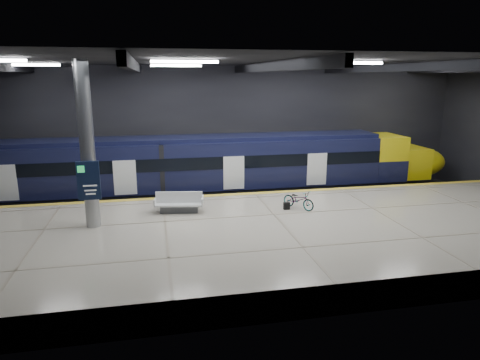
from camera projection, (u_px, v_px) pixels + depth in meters
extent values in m
plane|color=black|center=(268.00, 229.00, 21.04)|extent=(30.00, 30.00, 0.00)
cube|color=black|center=(237.00, 129.00, 27.72)|extent=(30.00, 0.10, 8.00)
cube|color=black|center=(342.00, 193.00, 12.48)|extent=(30.00, 0.10, 8.00)
cube|color=black|center=(271.00, 61.00, 19.16)|extent=(30.00, 16.00, 0.10)
cube|color=black|center=(134.00, 66.00, 18.06)|extent=(0.25, 16.00, 0.40)
cube|color=black|center=(271.00, 67.00, 19.22)|extent=(0.25, 16.00, 0.40)
cube|color=black|center=(392.00, 67.00, 20.38)|extent=(0.25, 16.00, 0.40)
cube|color=white|center=(185.00, 62.00, 16.51)|extent=(2.60, 0.18, 0.10)
cube|color=white|center=(353.00, 63.00, 17.86)|extent=(2.60, 0.18, 0.10)
cube|color=white|center=(32.00, 65.00, 20.88)|extent=(2.60, 0.18, 0.10)
cube|color=white|center=(176.00, 66.00, 22.23)|extent=(2.60, 0.18, 0.10)
cube|color=white|center=(304.00, 66.00, 23.58)|extent=(2.60, 0.18, 0.10)
cube|color=white|center=(418.00, 67.00, 24.93)|extent=(2.60, 0.18, 0.10)
cube|color=#BDB5A0|center=(283.00, 237.00, 18.53)|extent=(30.00, 11.00, 1.10)
cube|color=yellow|center=(255.00, 193.00, 23.40)|extent=(30.00, 0.40, 0.01)
cube|color=gray|center=(247.00, 201.00, 25.58)|extent=(30.00, 0.08, 0.16)
cube|color=gray|center=(242.00, 195.00, 26.95)|extent=(30.00, 0.08, 0.16)
cube|color=black|center=(180.00, 194.00, 25.39)|extent=(24.00, 2.58, 0.80)
cube|color=black|center=(179.00, 164.00, 24.97)|extent=(24.00, 2.80, 2.75)
cube|color=black|center=(178.00, 139.00, 24.62)|extent=(24.00, 2.30, 0.24)
cube|color=black|center=(180.00, 165.00, 23.57)|extent=(24.00, 0.04, 0.70)
cube|color=white|center=(234.00, 173.00, 24.28)|extent=(1.20, 0.05, 1.90)
cube|color=yellow|center=(382.00, 156.00, 27.48)|extent=(2.00, 2.80, 2.75)
ellipsoid|color=yellow|center=(418.00, 162.00, 28.10)|extent=(3.60, 2.52, 1.90)
cube|color=black|center=(387.00, 154.00, 27.50)|extent=(1.60, 2.38, 0.80)
cube|color=#595B60|center=(179.00, 209.00, 20.14)|extent=(1.81, 0.82, 0.33)
cube|color=silver|center=(179.00, 203.00, 20.08)|extent=(2.31, 1.27, 0.09)
cube|color=silver|center=(179.00, 197.00, 20.01)|extent=(2.17, 0.44, 0.55)
cube|color=silver|center=(156.00, 201.00, 20.02)|extent=(0.22, 0.93, 0.33)
cube|color=silver|center=(202.00, 201.00, 20.09)|extent=(0.22, 0.93, 0.33)
imported|color=#99999E|center=(299.00, 200.00, 20.59)|extent=(1.50, 1.75, 0.91)
cube|color=black|center=(287.00, 206.00, 20.54)|extent=(0.31, 0.19, 0.35)
cylinder|color=#9EA0A5|center=(87.00, 146.00, 17.48)|extent=(0.60, 0.60, 6.90)
cube|color=black|center=(89.00, 181.00, 17.39)|extent=(0.90, 0.12, 1.60)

